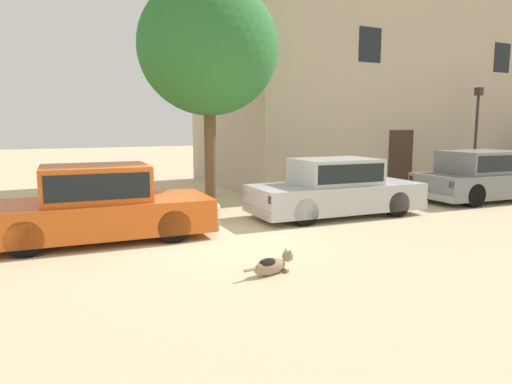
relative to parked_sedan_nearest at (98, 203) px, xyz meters
name	(u,v)px	position (x,y,z in m)	size (l,w,h in m)	color
ground_plane	(216,241)	(2.03, -1.21, -0.73)	(80.00, 80.00, 0.00)	#CCB78E
parked_sedan_nearest	(98,203)	(0.00, 0.00, 0.00)	(4.62, 2.12, 1.50)	#D15619
parked_sedan_second	(336,188)	(5.72, -0.12, -0.02)	(4.61, 1.97, 1.45)	#B2B5BA
parked_sedan_third	(483,176)	(11.16, -0.15, 0.02)	(4.49, 2.13, 1.51)	slate
apartment_block	(388,94)	(12.84, 5.94, 2.86)	(15.36, 6.59, 7.19)	tan
stray_dog_spotted	(273,264)	(2.06, -3.48, -0.58)	(0.99, 0.31, 0.36)	#997F60
street_lamp	(477,124)	(13.30, 1.85, 1.58)	(0.22, 0.22, 3.59)	#2D2B28
acacia_tree_left	(209,48)	(2.88, 1.24, 3.38)	(3.42, 3.08, 5.76)	brown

